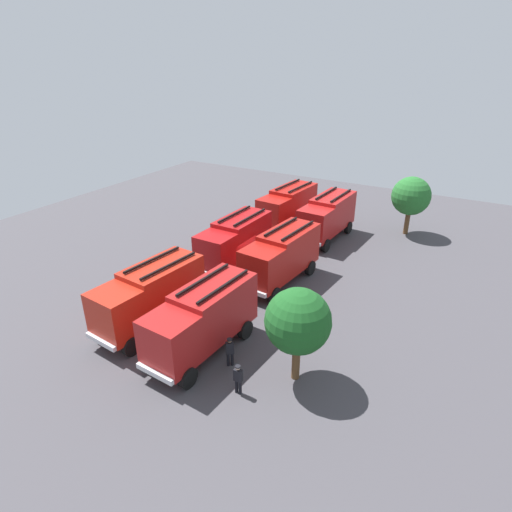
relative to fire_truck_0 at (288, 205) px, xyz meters
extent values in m
plane|color=#423F44|center=(9.72, 2.19, -2.15)|extent=(55.56, 55.56, 0.00)
cube|color=#A4150F|center=(2.44, -0.21, -0.05)|extent=(2.41, 2.68, 2.60)
cube|color=#8C9EAD|center=(3.49, -0.30, 0.26)|extent=(0.26, 2.12, 1.46)
cube|color=#A4150F|center=(-1.05, 0.09, 0.10)|extent=(5.00, 2.91, 2.90)
cube|color=black|center=(-0.99, 0.78, 1.67)|extent=(4.31, 0.50, 0.12)
cube|color=black|center=(-1.11, -0.59, 1.67)|extent=(4.31, 0.50, 0.12)
cube|color=silver|center=(3.64, -0.32, -1.20)|extent=(0.41, 2.38, 0.28)
cylinder|color=black|center=(2.74, 0.96, -1.60)|extent=(1.13, 0.44, 1.10)
cylinder|color=black|center=(2.53, -1.43, -1.60)|extent=(1.13, 0.44, 1.10)
cylinder|color=black|center=(-2.14, 1.39, -1.60)|extent=(1.13, 0.44, 1.10)
cylinder|color=black|center=(-2.35, -1.00, -1.60)|extent=(1.13, 0.44, 1.10)
cube|color=#A01112|center=(11.92, 0.13, -0.05)|extent=(2.26, 2.55, 2.60)
cube|color=#8C9EAD|center=(12.97, 0.11, 0.26)|extent=(0.13, 2.13, 1.46)
cube|color=#A01112|center=(8.42, 0.22, 0.10)|extent=(4.86, 2.62, 2.90)
cube|color=black|center=(8.43, 0.91, 1.67)|extent=(4.32, 0.23, 0.12)
cube|color=black|center=(8.40, -0.47, 1.67)|extent=(4.32, 0.23, 0.12)
cube|color=silver|center=(13.12, 0.10, -1.20)|extent=(0.26, 2.38, 0.28)
cylinder|color=black|center=(12.15, 1.33, -1.60)|extent=(1.11, 0.38, 1.10)
cylinder|color=black|center=(12.09, -1.07, -1.60)|extent=(1.11, 0.38, 1.10)
cylinder|color=black|center=(7.25, 1.45, -1.60)|extent=(1.11, 0.38, 1.10)
cylinder|color=black|center=(7.19, -0.95, -1.60)|extent=(1.11, 0.38, 1.10)
cube|color=#AC2213|center=(21.24, 0.02, -0.05)|extent=(2.42, 2.69, 2.60)
cube|color=#8C9EAD|center=(22.28, -0.08, 0.26)|extent=(0.27, 2.12, 1.46)
cube|color=#AC2213|center=(17.75, 0.33, 0.10)|extent=(5.01, 2.92, 2.90)
cube|color=black|center=(17.82, 1.02, 1.67)|extent=(4.31, 0.51, 0.12)
cube|color=black|center=(17.69, -0.35, 1.67)|extent=(4.31, 0.51, 0.12)
cube|color=silver|center=(22.43, -0.09, -1.20)|extent=(0.41, 2.38, 0.28)
cylinder|color=black|center=(21.55, 1.19, -1.60)|extent=(1.13, 0.45, 1.10)
cylinder|color=black|center=(21.33, -1.20, -1.60)|extent=(1.13, 0.45, 1.10)
cylinder|color=black|center=(16.67, 1.64, -1.60)|extent=(1.13, 0.45, 1.10)
cylinder|color=black|center=(16.45, -0.75, -1.60)|extent=(1.13, 0.45, 1.10)
cube|color=#A91817|center=(3.20, 4.09, -0.05)|extent=(2.33, 2.62, 2.60)
cube|color=#8C9EAD|center=(4.25, 4.03, 0.26)|extent=(0.20, 2.13, 1.46)
cube|color=#A91817|center=(-0.30, 4.28, 0.10)|extent=(4.93, 2.76, 2.90)
cube|color=black|center=(-0.26, 4.97, 1.67)|extent=(4.32, 0.36, 0.12)
cube|color=black|center=(-0.33, 3.60, 1.67)|extent=(4.32, 0.36, 0.12)
cube|color=silver|center=(4.40, 4.02, -1.20)|extent=(0.33, 2.38, 0.28)
cylinder|color=black|center=(3.46, 5.28, -1.60)|extent=(1.12, 0.41, 1.10)
cylinder|color=black|center=(3.33, 2.88, -1.60)|extent=(1.12, 0.41, 1.10)
cylinder|color=black|center=(-1.43, 5.55, -1.60)|extent=(1.12, 0.41, 1.10)
cylinder|color=black|center=(-1.56, 3.15, -1.60)|extent=(1.12, 0.41, 1.10)
cube|color=#A11711|center=(12.49, 4.21, -0.05)|extent=(2.41, 2.68, 2.60)
cube|color=#8C9EAD|center=(13.54, 4.12, 0.26)|extent=(0.26, 2.12, 1.46)
cube|color=#A11711|center=(9.01, 4.51, 0.10)|extent=(5.00, 2.91, 2.90)
cube|color=black|center=(9.07, 5.20, 1.67)|extent=(4.31, 0.49, 0.12)
cube|color=black|center=(8.95, 3.83, 1.67)|extent=(4.31, 0.49, 0.12)
cube|color=silver|center=(13.69, 4.10, -1.20)|extent=(0.41, 2.38, 0.28)
cylinder|color=black|center=(12.80, 5.39, -1.60)|extent=(1.13, 0.44, 1.10)
cylinder|color=black|center=(12.59, 3.00, -1.60)|extent=(1.13, 0.44, 1.10)
cylinder|color=black|center=(7.92, 5.81, -1.60)|extent=(1.13, 0.44, 1.10)
cylinder|color=black|center=(7.71, 3.42, -1.60)|extent=(1.13, 0.44, 1.10)
cube|color=maroon|center=(21.72, 4.24, -0.05)|extent=(2.36, 2.64, 2.60)
cube|color=#8C9EAD|center=(22.76, 4.17, 0.26)|extent=(0.22, 2.13, 1.46)
cube|color=maroon|center=(18.22, 4.47, 0.10)|extent=(4.95, 2.80, 2.90)
cube|color=black|center=(18.27, 5.15, 1.67)|extent=(4.32, 0.40, 0.12)
cube|color=black|center=(18.18, 3.78, 1.67)|extent=(4.32, 0.40, 0.12)
cube|color=silver|center=(22.91, 4.16, -1.20)|extent=(0.35, 2.38, 0.28)
cylinder|color=black|center=(21.99, 5.43, -1.60)|extent=(1.12, 0.42, 1.10)
cylinder|color=black|center=(21.84, 3.03, -1.60)|extent=(1.12, 0.42, 1.10)
cylinder|color=black|center=(17.10, 5.74, -1.60)|extent=(1.12, 0.42, 1.10)
cylinder|color=black|center=(16.95, 3.35, -1.60)|extent=(1.12, 0.42, 1.10)
cylinder|color=black|center=(19.67, 6.25, -1.76)|extent=(0.16, 0.16, 0.78)
cylinder|color=black|center=(19.54, 6.41, -1.76)|extent=(0.16, 0.16, 0.78)
cube|color=black|center=(19.60, 6.33, -1.03)|extent=(0.45, 0.48, 0.68)
sphere|color=brown|center=(19.60, 6.33, -0.58)|extent=(0.22, 0.22, 0.22)
cylinder|color=black|center=(19.60, 6.33, -0.49)|extent=(0.28, 0.28, 0.07)
cylinder|color=black|center=(21.12, 7.90, -1.78)|extent=(0.16, 0.16, 0.75)
cylinder|color=black|center=(21.12, 7.69, -1.78)|extent=(0.16, 0.16, 0.75)
cube|color=black|center=(21.12, 7.79, -1.07)|extent=(0.24, 0.42, 0.65)
sphere|color=beige|center=(21.12, 7.79, -0.64)|extent=(0.21, 0.21, 0.21)
cylinder|color=black|center=(21.12, 7.79, -0.55)|extent=(0.27, 0.27, 0.06)
cylinder|color=brown|center=(-3.98, 10.16, -1.09)|extent=(0.43, 0.43, 2.13)
sphere|color=#236628|center=(-3.98, 10.16, 1.43)|extent=(3.41, 3.41, 3.41)
cylinder|color=brown|center=(18.74, 9.71, -1.14)|extent=(0.41, 0.41, 2.03)
sphere|color=#19511E|center=(18.74, 9.71, 1.26)|extent=(3.25, 3.25, 3.25)
cone|color=#F2600C|center=(15.02, -3.12, -1.84)|extent=(0.44, 0.44, 0.62)
cone|color=#F2600C|center=(19.10, -2.66, -1.79)|extent=(0.50, 0.50, 0.72)
cone|color=#F2600C|center=(1.44, -2.81, -1.84)|extent=(0.44, 0.44, 0.62)
camera|label=1|loc=(34.55, 16.54, 12.72)|focal=30.05mm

